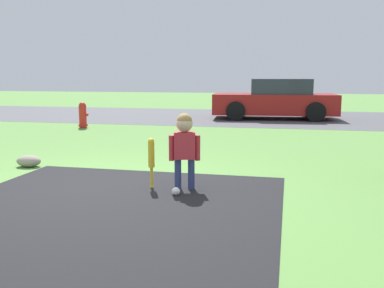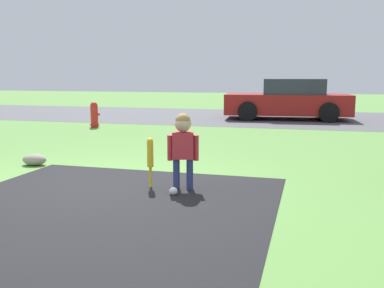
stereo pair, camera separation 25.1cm
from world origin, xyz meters
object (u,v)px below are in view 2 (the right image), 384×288
object	(u,v)px
baseball_bat	(150,156)
fire_hydrant	(94,115)
sports_ball	(173,191)
parked_car	(288,100)
child	(183,140)

from	to	relation	value
baseball_bat	fire_hydrant	world-z (taller)	fire_hydrant
sports_ball	parked_car	bearing A→B (deg)	85.11
child	parked_car	world-z (taller)	parked_car
child	sports_ball	world-z (taller)	child
parked_car	child	bearing A→B (deg)	79.92
baseball_bat	parked_car	world-z (taller)	parked_car
child	fire_hydrant	xyz separation A→B (m)	(-4.07, 5.41, -0.26)
baseball_bat	parked_car	distance (m)	9.13
fire_hydrant	child	bearing A→B (deg)	-53.04
fire_hydrant	parked_car	xyz separation A→B (m)	(4.83, 3.61, 0.26)
child	fire_hydrant	world-z (taller)	child
child	fire_hydrant	distance (m)	6.77
baseball_bat	sports_ball	bearing A→B (deg)	-33.07
child	parked_car	size ratio (longest dim) A/B	0.23
child	fire_hydrant	size ratio (longest dim) A/B	1.35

